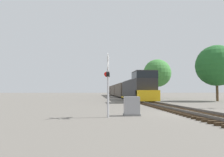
{
  "coord_description": "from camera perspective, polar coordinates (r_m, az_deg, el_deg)",
  "views": [
    {
      "loc": [
        -6.76,
        -14.78,
        1.59
      ],
      "look_at": [
        -5.21,
        5.35,
        2.76
      ],
      "focal_mm": 35.0,
      "sensor_mm": 36.0,
      "label": 1
    }
  ],
  "objects": [
    {
      "name": "ground_plane",
      "position": [
        16.33,
        20.33,
        -8.69
      ],
      "size": [
        400.0,
        400.0,
        0.0
      ],
      "primitive_type": "plane",
      "color": "#666059"
    },
    {
      "name": "rail_track_bed",
      "position": [
        16.32,
        20.32,
        -8.22
      ],
      "size": [
        2.6,
        160.0,
        0.31
      ],
      "color": "#382819",
      "rests_on": "ground"
    },
    {
      "name": "freight_train",
      "position": [
        58.71,
        2.22,
        -3.08
      ],
      "size": [
        2.88,
        65.15,
        4.34
      ],
      "color": "#232326",
      "rests_on": "ground"
    },
    {
      "name": "crossing_signal_near",
      "position": [
        13.3,
        -1.15,
        -0.01
      ],
      "size": [
        0.4,
        1.01,
        3.87
      ],
      "rotation": [
        0.0,
        0.0,
        -1.67
      ],
      "color": "#B7B7BC",
      "rests_on": "ground"
    },
    {
      "name": "relay_cabinet",
      "position": [
        14.28,
        5.17,
        -7.24
      ],
      "size": [
        1.08,
        0.67,
        1.24
      ],
      "color": "slate",
      "rests_on": "ground"
    },
    {
      "name": "tree_far_right",
      "position": [
        38.45,
        25.63,
        3.06
      ],
      "size": [
        6.48,
        6.48,
        8.89
      ],
      "color": "brown",
      "rests_on": "ground"
    },
    {
      "name": "tree_mid_background",
      "position": [
        49.7,
        11.73,
        1.39
      ],
      "size": [
        6.15,
        6.15,
        8.69
      ],
      "color": "brown",
      "rests_on": "ground"
    }
  ]
}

